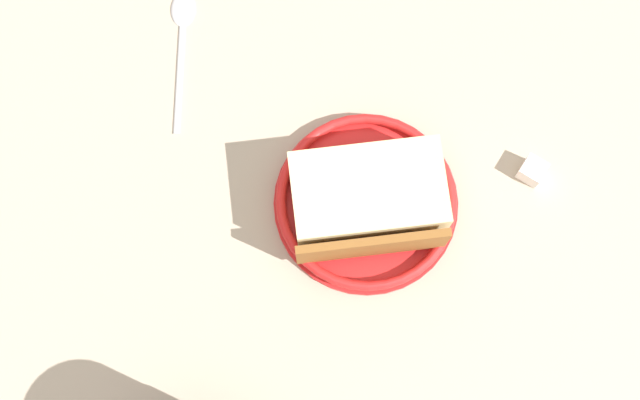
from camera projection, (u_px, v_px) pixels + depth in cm
name	position (u px, v px, depth cm)	size (l,w,h in cm)	color
ground_plane	(308.00, 235.00, 72.04)	(136.24, 136.24, 3.70)	tan
small_plate	(366.00, 202.00, 69.97)	(14.08, 14.08, 1.52)	red
cake_slice	(368.00, 198.00, 67.50)	(13.05, 11.50, 4.88)	brown
teaspoon	(181.00, 30.00, 73.57)	(5.48, 11.63, 0.80)	silver
sugar_cube	(532.00, 171.00, 70.40)	(1.74, 1.74, 1.74)	white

